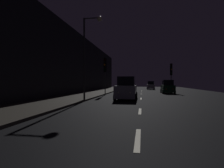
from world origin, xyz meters
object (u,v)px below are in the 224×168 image
object	(u,v)px
traffic_light_far_left	(105,68)
car_distant_taillights	(151,86)
streetlamp_overhead	(89,46)
car_approaching_headlights	(126,89)
traffic_light_far_right	(171,72)
car_parked_right_far	(168,87)

from	to	relation	value
traffic_light_far_left	car_distant_taillights	bearing A→B (deg)	174.44
car_distant_taillights	streetlamp_overhead	bearing A→B (deg)	166.82
streetlamp_overhead	car_approaching_headlights	distance (m)	5.51
traffic_light_far_right	car_parked_right_far	world-z (taller)	traffic_light_far_right
car_approaching_headlights	traffic_light_far_left	bearing A→B (deg)	-149.86
traffic_light_far_right	car_distant_taillights	world-z (taller)	traffic_light_far_right
car_parked_right_far	car_approaching_headlights	bearing A→B (deg)	153.58
streetlamp_overhead	car_parked_right_far	world-z (taller)	streetlamp_overhead
traffic_light_far_left	traffic_light_far_right	world-z (taller)	traffic_light_far_left
traffic_light_far_right	car_parked_right_far	size ratio (longest dim) A/B	1.16
traffic_light_far_right	car_distant_taillights	distance (m)	13.67
streetlamp_overhead	car_distant_taillights	bearing A→B (deg)	76.82
car_distant_taillights	traffic_light_far_right	bearing A→B (deg)	-168.49
traffic_light_far_left	traffic_light_far_right	size ratio (longest dim) A/B	1.05
streetlamp_overhead	car_parked_right_far	distance (m)	16.20
streetlamp_overhead	car_approaching_headlights	size ratio (longest dim) A/B	1.67
traffic_light_far_right	car_approaching_headlights	world-z (taller)	traffic_light_far_right
traffic_light_far_left	car_distant_taillights	size ratio (longest dim) A/B	1.27
car_approaching_headlights	traffic_light_far_right	bearing A→B (deg)	153.99
traffic_light_far_left	car_approaching_headlights	distance (m)	7.16
traffic_light_far_left	streetlamp_overhead	bearing A→B (deg)	15.08
traffic_light_far_right	car_distant_taillights	size ratio (longest dim) A/B	1.22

